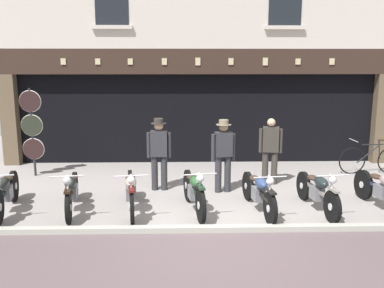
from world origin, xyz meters
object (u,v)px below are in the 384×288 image
motorcycle_right (318,191)px  advert_board_near (289,105)px  tyre_sign_pole (32,126)px  shopkeeper_center (223,152)px  salesman_right (270,148)px  motorcycle_center_left (131,191)px  motorcycle_far_left (6,191)px  motorcycle_center (194,190)px  motorcycle_far_right (383,189)px  motorcycle_center_right (259,191)px  salesman_left (159,151)px  motorcycle_left (72,191)px  leaning_bicycle (372,159)px

motorcycle_right → advert_board_near: advert_board_near is taller
tyre_sign_pole → advert_board_near: size_ratio=2.32×
shopkeeper_center → salesman_right: size_ratio=1.04×
motorcycle_center_left → tyre_sign_pole: bearing=-51.9°
tyre_sign_pole → motorcycle_far_left: bearing=-82.2°
motorcycle_center → advert_board_near: size_ratio=1.99×
motorcycle_center → motorcycle_far_right: size_ratio=1.00×
motorcycle_center_left → motorcycle_far_left: bearing=-7.9°
tyre_sign_pole → motorcycle_center: bearing=-34.1°
motorcycle_center_right → shopkeeper_center: shopkeeper_center is taller
salesman_left → tyre_sign_pole: (-3.33, 1.31, 0.38)m
motorcycle_center → salesman_right: bearing=-145.0°
advert_board_near → motorcycle_center_left: bearing=-134.6°
motorcycle_far_left → motorcycle_left: size_ratio=1.01×
motorcycle_far_left → salesman_right: bearing=-171.8°
salesman_left → leaning_bicycle: (5.61, 1.33, -0.55)m
motorcycle_center_right → shopkeeper_center: (-0.58, 1.31, 0.51)m
shopkeeper_center → motorcycle_center_left: bearing=21.7°
motorcycle_far_left → advert_board_near: (6.66, 4.26, 1.26)m
motorcycle_far_right → motorcycle_center_right: bearing=-6.6°
motorcycle_center → leaning_bicycle: 5.59m
motorcycle_right → salesman_left: salesman_left is taller
motorcycle_far_left → motorcycle_center_left: (2.46, 0.00, -0.01)m
motorcycle_center_right → motorcycle_left: bearing=-9.4°
motorcycle_right → shopkeeper_center: shopkeeper_center is taller
advert_board_near → leaning_bicycle: bearing=-38.2°
salesman_left → leaning_bicycle: 5.79m
motorcycle_center_right → salesman_right: bearing=-115.4°
motorcycle_center → salesman_right: 2.71m
shopkeeper_center → advert_board_near: bearing=-136.8°
motorcycle_center_left → tyre_sign_pole: (-2.84, 2.73, 0.89)m
motorcycle_far_left → tyre_sign_pole: bearing=-92.1°
shopkeeper_center → motorcycle_far_right: bearing=147.6°
salesman_left → motorcycle_right: bearing=156.5°
motorcycle_left → motorcycle_far_right: bearing=170.3°
advert_board_near → salesman_left: bearing=-142.6°
motorcycle_far_left → motorcycle_right: motorcycle_far_left is taller
motorcycle_center_left → advert_board_near: bearing=-142.6°
motorcycle_center_right → leaning_bicycle: size_ratio=1.15×
motorcycle_left → leaning_bicycle: 7.77m
motorcycle_left → motorcycle_far_right: size_ratio=1.01×
motorcycle_center_right → motorcycle_far_left: bearing=-8.4°
motorcycle_left → salesman_right: size_ratio=1.23×
salesman_left → tyre_sign_pole: bearing=-20.3°
leaning_bicycle → motorcycle_center_right: bearing=126.7°
leaning_bicycle → tyre_sign_pole: bearing=88.2°
motorcycle_center_left → shopkeeper_center: 2.36m
motorcycle_far_right → salesman_left: size_ratio=1.16×
motorcycle_right → salesman_left: size_ratio=1.17×
motorcycle_far_left → salesman_left: 3.32m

